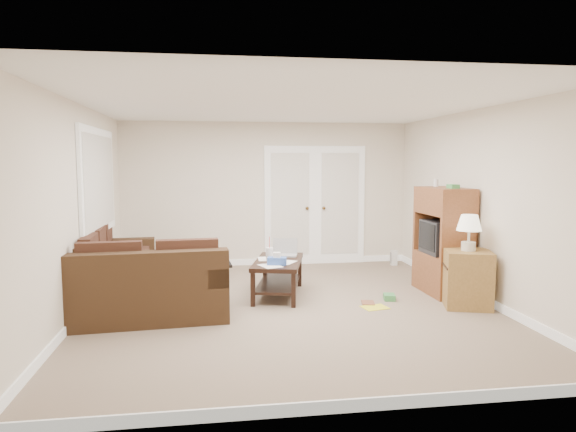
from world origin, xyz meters
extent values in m
plane|color=gray|center=(0.00, 0.00, 0.00)|extent=(5.50, 5.50, 0.00)
cube|color=white|center=(0.00, 0.00, 2.50)|extent=(5.00, 5.50, 0.02)
cube|color=#EFE3CF|center=(-2.50, 0.00, 1.25)|extent=(0.02, 5.50, 2.50)
cube|color=#EFE3CF|center=(2.50, 0.00, 1.25)|extent=(0.02, 5.50, 2.50)
cube|color=#EFE3CF|center=(0.00, 2.75, 1.25)|extent=(5.00, 0.02, 2.50)
cube|color=#EFE3CF|center=(0.00, -2.75, 1.25)|extent=(5.00, 0.02, 2.50)
cube|color=white|center=(0.40, 2.72, 1.02)|extent=(0.90, 0.04, 2.13)
cube|color=white|center=(1.30, 2.72, 1.02)|extent=(0.90, 0.04, 2.13)
cube|color=white|center=(0.40, 2.69, 1.07)|extent=(0.68, 0.02, 1.80)
cube|color=white|center=(1.30, 2.69, 1.07)|extent=(0.68, 0.02, 1.80)
cube|color=white|center=(-2.47, 1.00, 1.55)|extent=(0.04, 1.92, 1.42)
cube|color=white|center=(-2.44, 1.00, 1.55)|extent=(0.02, 1.74, 1.24)
cube|color=#3B2716|center=(-2.23, 0.90, 0.21)|extent=(1.06, 2.34, 0.42)
cube|color=#3B2716|center=(-2.55, 0.87, 0.63)|extent=(0.41, 2.29, 0.43)
cube|color=#3B2716|center=(-2.30, 1.91, 0.52)|extent=(0.91, 0.30, 0.22)
cube|color=#45271B|center=(-2.15, 0.90, 0.48)|extent=(0.76, 2.22, 0.12)
cube|color=#3B2716|center=(-1.69, -0.21, 0.21)|extent=(1.84, 1.02, 0.42)
cube|color=#3B2716|center=(-1.67, -0.53, 0.63)|extent=(1.79, 0.37, 0.43)
cube|color=#3B2716|center=(-0.92, -0.15, 0.52)|extent=(0.30, 0.91, 0.22)
cube|color=#45271B|center=(-1.70, -0.13, 0.48)|extent=(1.72, 0.72, 0.12)
cube|color=black|center=(-0.92, -0.15, 0.65)|extent=(0.38, 0.81, 0.03)
cube|color=red|center=(-0.94, 0.07, 0.67)|extent=(0.32, 0.14, 0.02)
cube|color=black|center=(-0.08, 0.59, 0.46)|extent=(0.87, 1.31, 0.05)
cube|color=black|center=(-0.08, 0.59, 0.16)|extent=(0.76, 1.20, 0.03)
cylinder|color=white|center=(-0.20, 0.56, 0.58)|extent=(0.10, 0.10, 0.17)
cylinder|color=red|center=(-0.20, 0.56, 0.74)|extent=(0.01, 0.01, 0.15)
cube|color=#355AAF|center=(-0.14, 0.27, 0.54)|extent=(0.26, 0.18, 0.10)
cube|color=white|center=(-0.11, 0.48, 0.49)|extent=(0.54, 0.73, 0.00)
cube|color=brown|center=(2.20, 0.43, 0.27)|extent=(0.52, 0.93, 0.55)
cube|color=brown|center=(2.20, 0.43, 1.28)|extent=(0.52, 0.93, 0.37)
cube|color=black|center=(2.18, 0.43, 0.78)|extent=(0.45, 0.56, 0.46)
cube|color=black|center=(1.96, 0.42, 0.80)|extent=(0.02, 0.48, 0.37)
cube|color=#408E49|center=(2.21, 0.20, 1.49)|extent=(0.11, 0.17, 0.05)
cylinder|color=white|center=(2.19, 0.70, 1.52)|extent=(0.06, 0.06, 0.11)
cube|color=olive|center=(2.20, -0.28, 0.36)|extent=(0.69, 0.69, 0.71)
cylinder|color=beige|center=(2.20, -0.28, 0.77)|extent=(0.18, 0.18, 0.11)
cylinder|color=beige|center=(2.20, -0.28, 0.90)|extent=(0.03, 0.03, 0.15)
cone|color=white|center=(2.20, -0.28, 1.06)|extent=(0.31, 0.31, 0.20)
cube|color=white|center=(2.20, 2.35, 0.13)|extent=(0.11, 0.09, 0.26)
cube|color=yellow|center=(1.04, -0.17, 0.00)|extent=(0.35, 0.30, 0.01)
cube|color=#408E49|center=(1.34, 0.15, 0.04)|extent=(0.18, 0.22, 0.08)
imported|color=brown|center=(0.93, 0.05, 0.01)|extent=(0.20, 0.25, 0.02)
camera|label=1|loc=(-0.94, -6.19, 1.81)|focal=32.00mm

